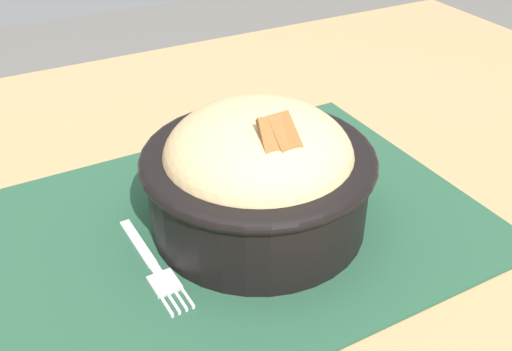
% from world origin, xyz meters
% --- Properties ---
extents(table, '(1.39, 0.94, 0.74)m').
position_xyz_m(table, '(0.00, 0.00, 0.69)').
color(table, '#99754C').
rests_on(table, ground_plane).
extents(placemat, '(0.47, 0.34, 0.00)m').
position_xyz_m(placemat, '(-0.04, -0.01, 0.75)').
color(placemat, '#1E422D').
rests_on(placemat, table).
extents(bowl, '(0.21, 0.21, 0.13)m').
position_xyz_m(bowl, '(-0.06, -0.00, 0.80)').
color(bowl, black).
rests_on(bowl, placemat).
extents(fork, '(0.02, 0.13, 0.00)m').
position_xyz_m(fork, '(0.05, 0.02, 0.75)').
color(fork, '#BDBDBD').
rests_on(fork, placemat).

